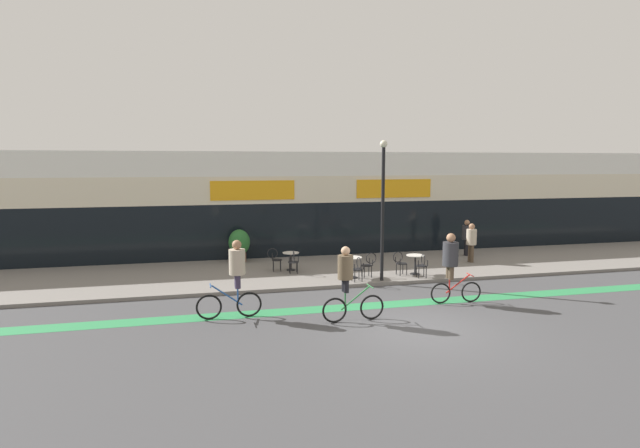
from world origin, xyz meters
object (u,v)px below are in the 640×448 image
(cyclist_1, at_px, (451,261))
(lamp_post, at_px, (383,200))
(cyclist_0, at_px, (348,279))
(cafe_chair_1_near, at_px, (358,267))
(cafe_chair_0_near, at_px, (294,260))
(cafe_chair_2_side, at_px, (400,262))
(pedestrian_far_end, at_px, (471,239))
(bistro_table_2, at_px, (415,261))
(cafe_chair_2_near, at_px, (422,264))
(cafe_chair_0_side, at_px, (275,258))
(pedestrian_near_end, at_px, (467,234))
(cyclist_2, at_px, (235,273))
(bistro_table_0, at_px, (291,258))
(planter_pot, at_px, (239,244))
(bistro_table_1, at_px, (352,263))
(cafe_chair_1_side, at_px, (369,263))

(cyclist_1, bearing_deg, lamp_post, 117.25)
(cyclist_0, bearing_deg, cafe_chair_1_near, 65.84)
(cafe_chair_0_near, bearing_deg, cafe_chair_2_side, -102.47)
(cafe_chair_1_near, xyz_separation_m, pedestrian_far_end, (5.73, 2.22, 0.46))
(bistro_table_2, xyz_separation_m, cafe_chair_2_near, (-0.01, -0.63, -0.01))
(cafe_chair_0_side, xyz_separation_m, pedestrian_near_end, (8.91, 1.20, 0.45))
(pedestrian_near_end, height_order, pedestrian_far_end, pedestrian_far_end)
(cyclist_1, height_order, cyclist_2, cyclist_2)
(cafe_chair_2_side, distance_m, lamp_post, 2.63)
(lamp_post, bearing_deg, bistro_table_0, 139.85)
(bistro_table_0, height_order, bistro_table_2, bistro_table_2)
(cafe_chair_0_side, distance_m, pedestrian_far_end, 8.34)
(cafe_chair_1_near, relative_size, planter_pot, 0.65)
(lamp_post, bearing_deg, bistro_table_1, 145.44)
(lamp_post, relative_size, cyclist_0, 2.38)
(bistro_table_1, bearing_deg, cafe_chair_2_near, -13.79)
(cafe_chair_1_side, bearing_deg, pedestrian_far_end, -164.12)
(cyclist_2, xyz_separation_m, pedestrian_far_end, (10.19, 5.00, -0.17))
(cafe_chair_2_near, bearing_deg, bistro_table_0, 69.10)
(cafe_chair_0_near, relative_size, cyclist_2, 0.41)
(cafe_chair_1_side, bearing_deg, cafe_chair_2_side, 178.74)
(planter_pot, relative_size, cyclist_0, 0.66)
(lamp_post, relative_size, cyclist_1, 2.28)
(bistro_table_2, height_order, cyclist_2, cyclist_2)
(pedestrian_near_end, bearing_deg, cyclist_0, 58.26)
(cafe_chair_1_side, bearing_deg, cyclist_2, 32.37)
(bistro_table_0, distance_m, cafe_chair_0_side, 0.63)
(cafe_chair_2_near, distance_m, cyclist_0, 5.57)
(cafe_chair_1_near, bearing_deg, cafe_chair_2_near, -94.62)
(cafe_chair_1_near, xyz_separation_m, cyclist_1, (2.10, -2.84, 0.68))
(bistro_table_2, height_order, pedestrian_near_end, pedestrian_near_end)
(cafe_chair_1_near, distance_m, lamp_post, 2.53)
(bistro_table_1, bearing_deg, cafe_chair_2_side, 0.18)
(planter_pot, bearing_deg, bistro_table_1, -46.02)
(cafe_chair_0_side, xyz_separation_m, cafe_chair_2_near, (5.07, -2.41, 0.00))
(bistro_table_1, bearing_deg, cafe_chair_0_side, 145.15)
(lamp_post, bearing_deg, cyclist_2, -152.63)
(cafe_chair_1_side, xyz_separation_m, cyclist_0, (-2.14, -4.47, 0.55))
(cafe_chair_0_near, distance_m, lamp_post, 4.14)
(cafe_chair_2_near, height_order, pedestrian_far_end, pedestrian_far_end)
(cafe_chair_0_side, height_order, pedestrian_far_end, pedestrian_far_end)
(bistro_table_0, relative_size, pedestrian_near_end, 0.43)
(pedestrian_far_end, bearing_deg, cyclist_2, -159.28)
(cyclist_2, bearing_deg, cafe_chair_1_side, -147.06)
(bistro_table_1, height_order, cafe_chair_0_side, cafe_chair_0_side)
(cafe_chair_0_near, xyz_separation_m, cafe_chair_1_side, (2.60, -1.17, 0.00))
(bistro_table_0, relative_size, cafe_chair_2_side, 0.78)
(cafe_chair_1_side, bearing_deg, pedestrian_near_end, -153.61)
(bistro_table_1, distance_m, cyclist_2, 5.64)
(cafe_chair_0_near, bearing_deg, bistro_table_2, -100.07)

